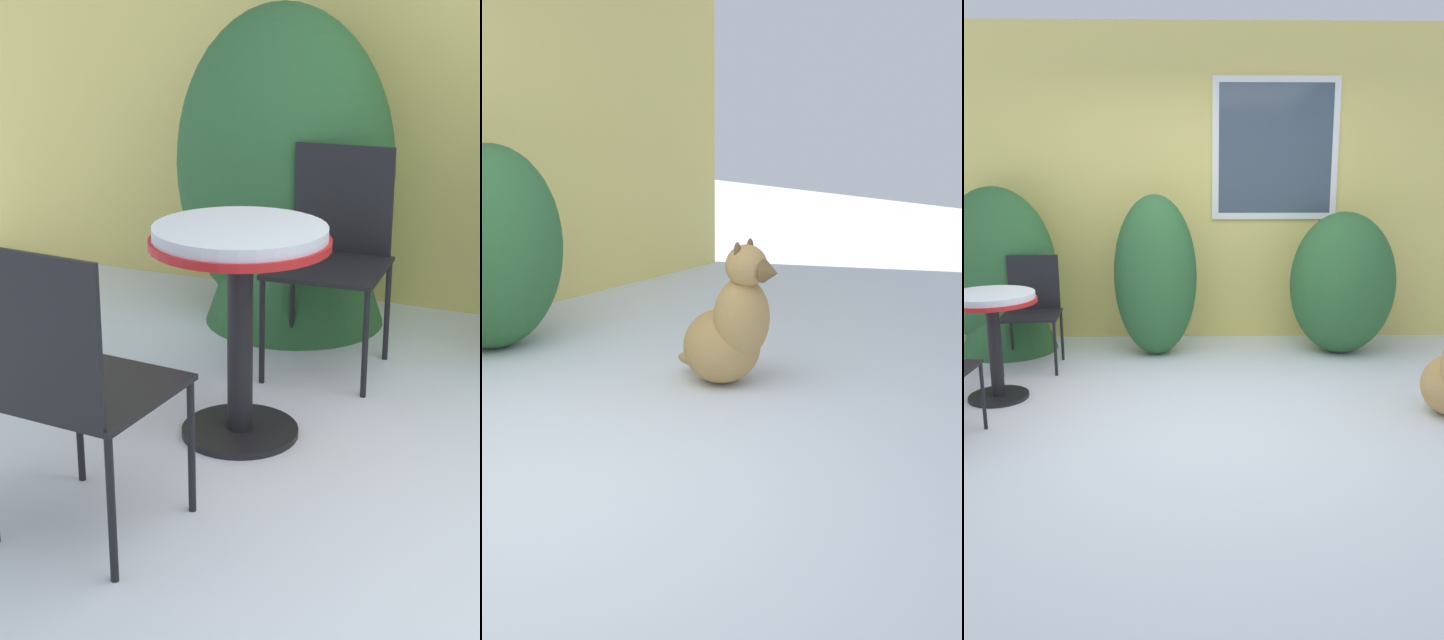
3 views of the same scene
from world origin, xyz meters
The scene contains 3 objects.
ground_plane centered at (0.00, 0.00, 0.00)m, with size 16.00×16.00×0.00m, color silver.
shrub_right centered at (1.26, 1.60, 0.63)m, with size 0.94×0.78×1.27m.
dog centered at (1.69, 0.04, 0.32)m, with size 0.49×0.67×0.83m.
Camera 2 is at (-2.29, -3.31, 1.85)m, focal length 55.00 mm.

